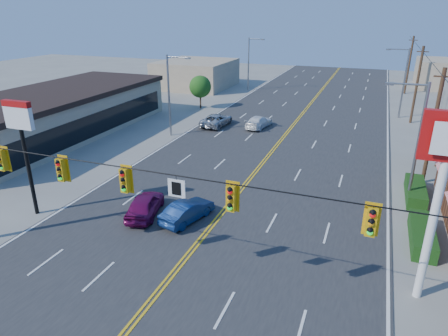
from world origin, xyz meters
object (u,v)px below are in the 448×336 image
(signal_span, at_px, (149,196))
(car_silver, at_px, (217,120))
(car_blue, at_px, (187,212))
(kfc_pylon, at_px, (444,172))
(car_magenta, at_px, (145,206))
(pizza_hut_sign, at_px, (22,135))
(car_white, at_px, (259,122))

(signal_span, distance_m, car_silver, 28.16)
(signal_span, relative_size, car_blue, 6.37)
(signal_span, xyz_separation_m, car_blue, (-1.52, 6.49, -4.26))
(car_silver, bearing_deg, kfc_pylon, 134.11)
(car_magenta, xyz_separation_m, car_blue, (2.77, 0.29, -0.06))
(car_blue, bearing_deg, car_magenta, 21.17)
(signal_span, relative_size, kfc_pylon, 2.86)
(pizza_hut_sign, relative_size, car_white, 1.59)
(pizza_hut_sign, xyz_separation_m, car_magenta, (6.59, 2.20, -4.49))
(pizza_hut_sign, xyz_separation_m, car_silver, (3.14, 22.75, -4.52))
(pizza_hut_sign, height_order, car_magenta, pizza_hut_sign)
(kfc_pylon, distance_m, car_magenta, 16.46)
(kfc_pylon, bearing_deg, car_white, 121.13)
(signal_span, relative_size, car_magenta, 6.01)
(signal_span, bearing_deg, kfc_pylon, 19.78)
(car_magenta, distance_m, car_white, 21.57)
(car_blue, distance_m, car_silver, 21.19)
(kfc_pylon, distance_m, pizza_hut_sign, 22.02)
(signal_span, xyz_separation_m, pizza_hut_sign, (-10.88, 4.00, 0.30))
(kfc_pylon, relative_size, pizza_hut_sign, 1.24)
(signal_span, height_order, car_magenta, signal_span)
(signal_span, distance_m, kfc_pylon, 11.87)
(pizza_hut_sign, xyz_separation_m, car_white, (7.66, 23.74, -4.56))
(car_magenta, relative_size, car_blue, 1.06)
(car_white, xyz_separation_m, car_silver, (-4.52, -0.99, 0.04))
(signal_span, xyz_separation_m, car_silver, (-7.74, 26.75, -4.22))
(car_magenta, distance_m, car_silver, 20.84)
(kfc_pylon, xyz_separation_m, car_blue, (-12.64, 2.49, -5.41))
(car_blue, bearing_deg, car_silver, -57.77)
(car_blue, relative_size, car_silver, 0.80)
(kfc_pylon, bearing_deg, signal_span, -160.22)
(car_blue, relative_size, car_white, 0.89)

